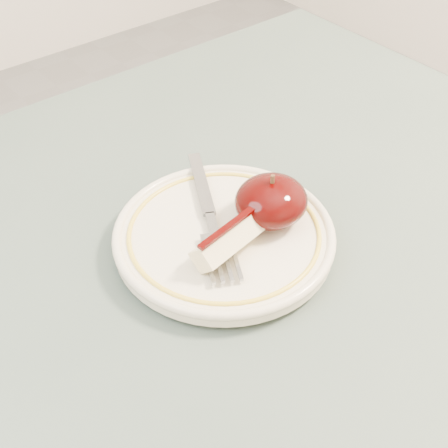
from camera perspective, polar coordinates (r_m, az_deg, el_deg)
table at (r=0.59m, az=5.25°, el=-14.64°), size 0.90×0.90×0.75m
plate at (r=0.57m, az=-0.00°, el=-1.05°), size 0.20×0.20×0.02m
apple_half at (r=0.57m, az=4.33°, el=2.12°), size 0.07×0.06×0.05m
apple_wedge at (r=0.54m, az=0.29°, el=-1.56°), size 0.07×0.04×0.03m
fork at (r=0.58m, az=-1.30°, el=0.82°), size 0.10×0.17×0.00m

